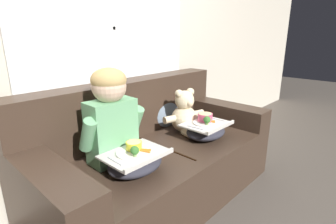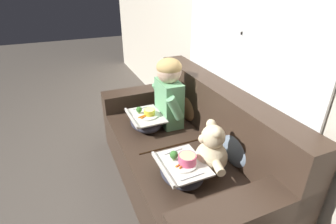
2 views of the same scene
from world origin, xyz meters
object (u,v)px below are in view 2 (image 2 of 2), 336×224
at_px(throw_pillow_behind_child, 190,103).
at_px(teddy_bear, 211,151).
at_px(throw_pillow_behind_teddy, 238,144).
at_px(lap_tray_child, 146,121).
at_px(couch, 187,154).
at_px(lap_tray_teddy, 182,170).
at_px(child_figure, 169,89).

distance_m(throw_pillow_behind_child, teddy_bear, 0.80).
relative_size(throw_pillow_behind_teddy, lap_tray_child, 0.95).
distance_m(couch, throw_pillow_behind_child, 0.53).
bearing_deg(throw_pillow_behind_teddy, lap_tray_child, -148.68).
height_order(couch, teddy_bear, couch).
distance_m(throw_pillow_behind_teddy, lap_tray_child, 0.91).
relative_size(couch, throw_pillow_behind_child, 5.35).
bearing_deg(throw_pillow_behind_teddy, lap_tray_teddy, -89.90).
bearing_deg(throw_pillow_behind_teddy, teddy_bear, -90.31).
bearing_deg(couch, throw_pillow_behind_teddy, 30.43).
bearing_deg(child_figure, teddy_bear, -0.31).
bearing_deg(lap_tray_teddy, throw_pillow_behind_teddy, 90.10).
height_order(throw_pillow_behind_child, lap_tray_teddy, throw_pillow_behind_child).
xyz_separation_m(child_figure, lap_tray_teddy, (0.77, -0.23, -0.28)).
xyz_separation_m(teddy_bear, lap_tray_child, (-0.77, -0.23, -0.09)).
distance_m(couch, lap_tray_teddy, 0.50).
height_order(couch, lap_tray_teddy, couch).
height_order(throw_pillow_behind_teddy, child_figure, child_figure).
xyz_separation_m(throw_pillow_behind_child, lap_tray_teddy, (0.77, -0.47, -0.09)).
xyz_separation_m(throw_pillow_behind_child, lap_tray_child, (0.00, -0.47, -0.09)).
bearing_deg(lap_tray_teddy, throw_pillow_behind_child, 148.75).
xyz_separation_m(throw_pillow_behind_teddy, child_figure, (-0.77, -0.23, 0.19)).
relative_size(couch, lap_tray_teddy, 5.17).
height_order(throw_pillow_behind_child, throw_pillow_behind_teddy, same).
distance_m(throw_pillow_behind_child, lap_tray_child, 0.48).
distance_m(couch, child_figure, 0.61).
bearing_deg(throw_pillow_behind_child, child_figure, -90.01).
bearing_deg(teddy_bear, lap_tray_teddy, -89.48).
relative_size(lap_tray_child, lap_tray_teddy, 1.02).
height_order(couch, throw_pillow_behind_child, couch).
relative_size(child_figure, lap_tray_teddy, 1.69).
bearing_deg(couch, lap_tray_teddy, -32.06).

